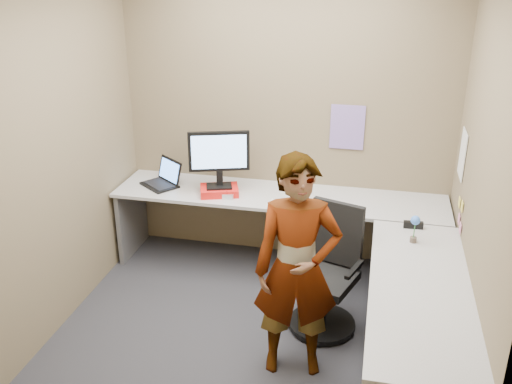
% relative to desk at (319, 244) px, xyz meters
% --- Properties ---
extents(ground, '(3.00, 3.00, 0.00)m').
position_rel_desk_xyz_m(ground, '(-0.44, -0.39, -0.59)').
color(ground, '#28282D').
rests_on(ground, ground).
extents(wall_back, '(3.00, 0.00, 3.00)m').
position_rel_desk_xyz_m(wall_back, '(-0.44, 0.91, 0.76)').
color(wall_back, brown).
rests_on(wall_back, ground).
extents(wall_right, '(0.00, 2.70, 2.70)m').
position_rel_desk_xyz_m(wall_right, '(1.06, -0.39, 0.76)').
color(wall_right, brown).
rests_on(wall_right, ground).
extents(wall_left, '(0.00, 2.70, 2.70)m').
position_rel_desk_xyz_m(wall_left, '(-1.94, -0.39, 0.76)').
color(wall_left, brown).
rests_on(wall_left, ground).
extents(desk, '(2.98, 2.58, 0.73)m').
position_rel_desk_xyz_m(desk, '(0.00, 0.00, 0.00)').
color(desk, '#A7A7A7').
rests_on(desk, ground).
extents(paper_ream, '(0.40, 0.34, 0.07)m').
position_rel_desk_xyz_m(paper_ream, '(-0.96, 0.49, 0.17)').
color(paper_ream, red).
rests_on(paper_ream, desk).
extents(monitor, '(0.52, 0.24, 0.51)m').
position_rel_desk_xyz_m(monitor, '(-0.96, 0.51, 0.51)').
color(monitor, black).
rests_on(monitor, paper_ream).
extents(laptop, '(0.43, 0.42, 0.23)m').
position_rel_desk_xyz_m(laptop, '(-1.52, 0.59, 0.20)').
color(laptop, black).
rests_on(laptop, desk).
extents(trackball_mouse, '(0.12, 0.08, 0.07)m').
position_rel_desk_xyz_m(trackball_mouse, '(-0.87, 0.42, 0.17)').
color(trackball_mouse, '#B7B7BC').
rests_on(trackball_mouse, desk).
extents(origami, '(0.10, 0.10, 0.06)m').
position_rel_desk_xyz_m(origami, '(-0.45, 0.36, 0.17)').
color(origami, white).
rests_on(origami, desk).
extents(stapler, '(0.15, 0.05, 0.05)m').
position_rel_desk_xyz_m(stapler, '(0.71, 0.16, 0.17)').
color(stapler, black).
rests_on(stapler, desk).
extents(flower, '(0.07, 0.07, 0.22)m').
position_rel_desk_xyz_m(flower, '(0.71, -0.08, 0.28)').
color(flower, brown).
rests_on(flower, desk).
extents(calendar_purple, '(0.30, 0.01, 0.40)m').
position_rel_desk_xyz_m(calendar_purple, '(0.11, 0.90, 0.71)').
color(calendar_purple, '#846BB7').
rests_on(calendar_purple, wall_back).
extents(calendar_white, '(0.01, 0.28, 0.38)m').
position_rel_desk_xyz_m(calendar_white, '(1.05, 0.51, 0.66)').
color(calendar_white, white).
rests_on(calendar_white, wall_right).
extents(sticky_note_a, '(0.01, 0.07, 0.07)m').
position_rel_desk_xyz_m(sticky_note_a, '(1.05, 0.16, 0.36)').
color(sticky_note_a, '#F2E059').
rests_on(sticky_note_a, wall_right).
extents(sticky_note_b, '(0.01, 0.07, 0.07)m').
position_rel_desk_xyz_m(sticky_note_b, '(1.05, 0.21, 0.23)').
color(sticky_note_b, pink).
rests_on(sticky_note_b, wall_right).
extents(sticky_note_c, '(0.01, 0.07, 0.07)m').
position_rel_desk_xyz_m(sticky_note_c, '(1.05, 0.09, 0.21)').
color(sticky_note_c, pink).
rests_on(sticky_note_c, wall_right).
extents(sticky_note_d, '(0.01, 0.07, 0.07)m').
position_rel_desk_xyz_m(sticky_note_d, '(1.05, 0.31, 0.33)').
color(sticky_note_d, '#F2E059').
rests_on(sticky_note_d, wall_right).
extents(office_chair, '(0.57, 0.55, 0.98)m').
position_rel_desk_xyz_m(office_chair, '(0.10, -0.22, -0.19)').
color(office_chair, black).
rests_on(office_chair, ground).
extents(person, '(0.64, 0.48, 1.58)m').
position_rel_desk_xyz_m(person, '(-0.06, -0.76, 0.20)').
color(person, '#999399').
rests_on(person, ground).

